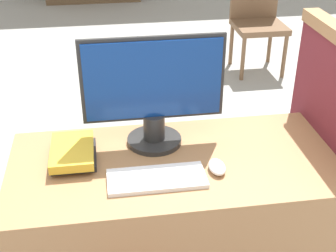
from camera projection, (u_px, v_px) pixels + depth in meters
desk at (174, 235)px, 1.93m from camera, size 1.24×0.59×0.74m
carrel_divider at (324, 169)px, 1.95m from camera, size 0.07×0.69×1.18m
monitor at (153, 91)px, 1.76m from camera, size 0.54×0.22×0.44m
keyboard at (157, 179)px, 1.64m from camera, size 0.35×0.15×0.02m
mouse at (217, 167)px, 1.69m from camera, size 0.06×0.10×0.03m
book_stack at (73, 153)px, 1.75m from camera, size 0.17×0.24×0.06m
far_chair at (257, 12)px, 4.20m from camera, size 0.44×0.44×0.99m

